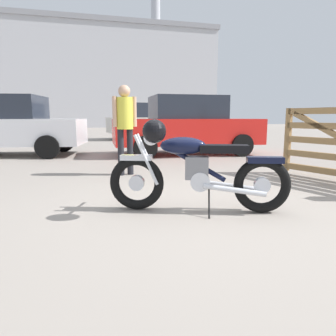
{
  "coord_description": "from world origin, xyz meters",
  "views": [
    {
      "loc": [
        -1.26,
        -3.42,
        1.08
      ],
      "look_at": [
        -0.41,
        0.27,
        0.46
      ],
      "focal_mm": 33.22,
      "sensor_mm": 36.0,
      "label": 1
    }
  ],
  "objects": [
    {
      "name": "ground_plane",
      "position": [
        0.0,
        0.0,
        0.0
      ],
      "size": [
        80.0,
        80.0,
        0.0
      ],
      "primitive_type": "plane",
      "color": "gray"
    },
    {
      "name": "vintage_motorcycle",
      "position": [
        -0.19,
        -0.09,
        0.49
      ],
      "size": [
        2.01,
        0.82,
        1.07
      ],
      "rotation": [
        0.0,
        0.0,
        2.83
      ],
      "color": "black",
      "rests_on": "ground_plane"
    },
    {
      "name": "bystander",
      "position": [
        -0.74,
        2.41,
        1.02
      ],
      "size": [
        0.45,
        0.3,
        1.66
      ],
      "rotation": [
        0.0,
        0.0,
        1.79
      ],
      "color": "black",
      "rests_on": "ground_plane"
    },
    {
      "name": "red_hatchback_near",
      "position": [
        1.3,
        5.34,
        0.84
      ],
      "size": [
        4.21,
        1.93,
        1.67
      ],
      "rotation": [
        0.0,
        0.0,
        0.0
      ],
      "color": "black",
      "rests_on": "ground_plane"
    },
    {
      "name": "silver_sedan_mid",
      "position": [
        -3.74,
        6.16,
        0.84
      ],
      "size": [
        4.4,
        2.36,
        1.67
      ],
      "rotation": [
        0.0,
        0.0,
        3.0
      ],
      "color": "black",
      "rests_on": "ground_plane"
    },
    {
      "name": "dark_sedan_left",
      "position": [
        1.77,
        12.03,
        0.94
      ],
      "size": [
        4.93,
        2.55,
        1.74
      ],
      "rotation": [
        0.0,
        0.0,
        3.31
      ],
      "color": "black",
      "rests_on": "ground_plane"
    },
    {
      "name": "industrial_building",
      "position": [
        0.81,
        36.21,
        5.51
      ],
      "size": [
        22.69,
        14.14,
        22.02
      ],
      "rotation": [
        0.0,
        0.0,
        0.03
      ],
      "color": "#B2B2B7",
      "rests_on": "ground_plane"
    }
  ]
}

